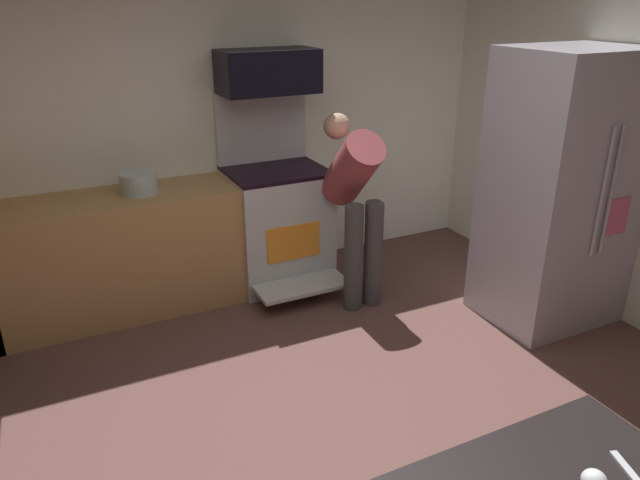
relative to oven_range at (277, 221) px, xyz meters
The scene contains 9 objects.
ground_plane 2.09m from the oven_range, 103.64° to the right, with size 5.20×4.80×0.02m, color brown.
wall_back 0.99m from the oven_range, 142.08° to the left, with size 5.20×0.12×2.60m, color silver.
lower_cabinet_run 1.38m from the oven_range, behind, with size 2.40×0.60×0.90m, color #B3834E.
oven_range is the anchor object (origin of this frame).
microwave 1.18m from the oven_range, 90.00° to the left, with size 0.74×0.38×0.32m, color black.
refrigerator 2.15m from the oven_range, 42.40° to the right, with size 0.89×0.74×1.92m.
person_cook 0.77m from the oven_range, 55.32° to the right, with size 0.31×0.66×1.41m.
knife_chef 3.45m from the oven_range, 94.11° to the right, with size 0.23×0.02×0.01m, color #B7BABF.
stock_pot 1.15m from the oven_range, behind, with size 0.27×0.27×0.15m, color #AEC3BB.
Camera 1 is at (-1.21, -2.25, 2.24)m, focal length 33.38 mm.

